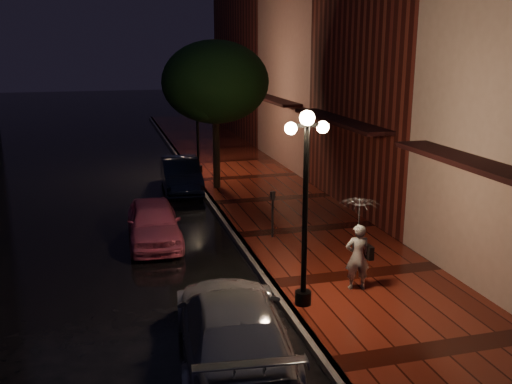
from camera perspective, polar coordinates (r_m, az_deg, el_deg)
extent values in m
plane|color=black|center=(17.41, -1.95, -4.78)|extent=(120.00, 120.00, 0.00)
cube|color=#43130C|center=(18.00, 5.05, -3.92)|extent=(4.50, 60.00, 0.15)
cube|color=#595451|center=(17.38, -1.96, -4.55)|extent=(0.25, 60.00, 0.15)
cube|color=#511914|center=(20.94, 16.08, 13.30)|extent=(5.00, 8.00, 11.00)
cube|color=#8C5951|center=(28.15, 7.42, 11.88)|extent=(5.00, 8.00, 9.00)
cube|color=#511914|center=(37.56, 1.49, 13.41)|extent=(5.00, 12.00, 10.00)
cylinder|color=black|center=(12.27, 4.92, -2.63)|extent=(0.12, 0.12, 4.00)
cylinder|color=black|center=(12.94, 4.74, -10.48)|extent=(0.36, 0.36, 0.30)
cube|color=black|center=(11.83, 5.13, 6.66)|extent=(0.70, 0.08, 0.08)
sphere|color=#FFD599|center=(11.81, 5.14, 7.38)|extent=(0.32, 0.32, 0.32)
sphere|color=#FFD599|center=(11.73, 3.51, 6.37)|extent=(0.26, 0.26, 0.26)
sphere|color=#FFD599|center=(11.97, 6.71, 6.46)|extent=(0.26, 0.26, 0.26)
cylinder|color=black|center=(25.58, -5.87, 6.37)|extent=(0.12, 0.12, 4.00)
cylinder|color=black|center=(25.91, -5.76, 2.32)|extent=(0.36, 0.36, 0.30)
cube|color=black|center=(25.38, -5.99, 10.85)|extent=(0.70, 0.08, 0.08)
sphere|color=#FFD599|center=(25.37, -6.00, 11.18)|extent=(0.32, 0.32, 0.32)
sphere|color=#FFD599|center=(25.33, -6.78, 10.70)|extent=(0.26, 0.26, 0.26)
sphere|color=#FFD599|center=(25.44, -5.19, 10.76)|extent=(0.26, 0.26, 0.26)
cylinder|color=black|center=(22.77, -3.98, 4.38)|extent=(0.28, 0.28, 3.20)
ellipsoid|color=black|center=(22.46, -4.10, 10.92)|extent=(4.16, 4.16, 3.20)
sphere|color=black|center=(23.23, -2.64, 9.58)|extent=(1.80, 1.80, 1.80)
sphere|color=black|center=(21.70, -5.29, 9.45)|extent=(1.80, 1.80, 1.80)
imported|color=#CF557A|center=(17.21, -10.20, -2.99)|extent=(1.61, 3.81, 1.28)
imported|color=black|center=(23.14, -7.53, 1.74)|extent=(1.59, 4.16, 1.35)
imported|color=#95959C|center=(10.80, -2.37, -13.35)|extent=(2.51, 5.09, 1.42)
imported|color=white|center=(13.62, 10.11, -6.39)|extent=(0.64, 0.47, 1.59)
imported|color=silver|center=(13.30, 10.30, -2.33)|extent=(0.93, 0.94, 0.85)
cylinder|color=black|center=(13.49, 10.18, -4.92)|extent=(0.02, 0.02, 1.27)
cube|color=black|center=(13.65, 11.23, -5.92)|extent=(0.13, 0.30, 0.32)
cylinder|color=black|center=(17.00, 1.66, -2.62)|extent=(0.06, 0.06, 1.19)
cube|color=black|center=(16.81, 1.68, -0.33)|extent=(0.16, 0.14, 0.24)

